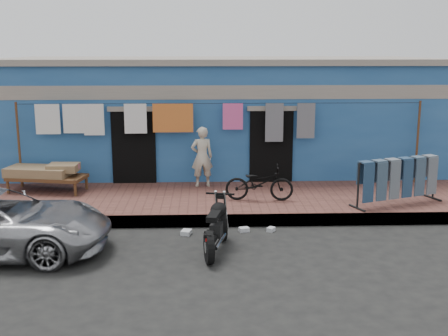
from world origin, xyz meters
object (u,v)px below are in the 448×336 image
Objects in this scene: motorcycle at (216,225)px; jeans_rack at (398,180)px; seated_person at (202,157)px; bicycle at (259,179)px; charpoy at (47,178)px.

motorcycle is 4.61m from jeans_rack.
motorcycle is at bearing -152.00° from jeans_rack.
seated_person is 3.97m from motorcycle.
charpoy is at bearing 83.77° from bicycle.
charpoy is (-3.98, 3.57, 0.07)m from motorcycle.
jeans_rack is at bearing -9.96° from charpoy.
bicycle is 0.94× the size of motorcycle.
seated_person is 4.67m from jeans_rack.
charpoy is (-5.02, 1.01, -0.17)m from bicycle.
seated_person is 1.90m from bicycle.
jeans_rack is at bearing 40.42° from motorcycle.
motorcycle is (0.25, -3.93, -0.51)m from seated_person.
seated_person is at bearing 48.64° from bicycle.
motorcycle is at bearing -41.88° from charpoy.
jeans_rack is at bearing -92.48° from bicycle.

